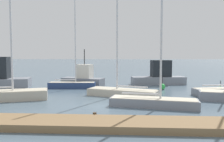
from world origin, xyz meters
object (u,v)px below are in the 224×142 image
Objects in this scene: fishing_boat_0 at (159,76)px; fishing_boat_1 at (83,78)px; sailboat_3 at (72,84)px; sailboat_2 at (6,94)px; channel_buoy_1 at (220,89)px; channel_buoy_2 at (161,79)px; sailboat_0 at (154,99)px; channel_buoy_0 at (162,86)px; sailboat_1 at (122,90)px; sailboat_5 at (223,90)px.

fishing_boat_1 is (-10.82, -1.78, -0.21)m from fishing_boat_0.
sailboat_3 is at bearing -89.40° from fishing_boat_1.
sailboat_2 is 8.60× the size of channel_buoy_1.
fishing_boat_0 is (16.00, 12.62, 0.64)m from sailboat_2.
fishing_boat_1 is 4.44× the size of channel_buoy_2.
sailboat_3 is at bearing 143.27° from sailboat_0.
channel_buoy_0 is at bearing 0.69° from fishing_boat_1.
sailboat_3 is 11.36m from channel_buoy_0.
sailboat_1 is 8.31m from sailboat_3.
sailboat_1 reaches higher than channel_buoy_2.
sailboat_2 is at bearing 33.42° from sailboat_1.
sailboat_0 is 10.15× the size of channel_buoy_1.
channel_buoy_1 is at bearing 53.86° from sailboat_0.
fishing_boat_1 is at bearing 45.79° from sailboat_2.
sailboat_0 is at bearing -39.44° from fishing_boat_1.
fishing_boat_0 reaches higher than channel_buoy_1.
fishing_boat_0 is at bearing 19.56° from sailboat_2.
sailboat_3 is 17.87m from channel_buoy_1.
sailboat_5 is 1.18× the size of fishing_boat_0.
sailboat_0 is 2.07× the size of fishing_boat_1.
sailboat_5 is (21.41, 4.07, -0.07)m from sailboat_2.
sailboat_0 is at bearing -103.68° from channel_buoy_0.
sailboat_0 is 9.19× the size of channel_buoy_2.
sailboat_0 reaches higher than sailboat_3.
sailboat_1 is 8.71× the size of channel_buoy_0.
sailboat_3 is at bearing 174.71° from channel_buoy_1.
channel_buoy_0 is at bearing -102.22° from fishing_boat_0.
channel_buoy_0 is 1.20× the size of channel_buoy_1.
fishing_boat_0 reaches higher than channel_buoy_0.
channel_buoy_0 is 1.09× the size of channel_buoy_2.
sailboat_1 is 1.19× the size of sailboat_3.
fishing_boat_0 is at bearing -98.93° from sailboat_1.
fishing_boat_0 is at bearing 109.45° from sailboat_5.
sailboat_2 reaches higher than sailboat_5.
channel_buoy_0 is (-0.37, -5.02, -0.85)m from fishing_boat_0.
channel_buoy_1 is (8.74, 8.20, -0.31)m from sailboat_0.
sailboat_0 reaches higher than fishing_boat_0.
sailboat_3 is at bearing 154.28° from sailboat_5.
channel_buoy_0 is 6.56m from channel_buoy_1.
sailboat_2 is at bearing -149.77° from fishing_boat_0.
sailboat_2 reaches higher than fishing_boat_1.
fishing_boat_1 is at bearing 133.33° from sailboat_0.
sailboat_1 is 10.48× the size of channel_buoy_1.
sailboat_2 is at bearing -97.58° from fishing_boat_1.
sailboat_1 is 9.49× the size of channel_buoy_2.
sailboat_0 is at bearing -50.23° from sailboat_3.
sailboat_1 is at bearing 174.20° from sailboat_5.
sailboat_5 is (10.68, 1.34, -0.08)m from sailboat_1.
sailboat_1 is 6.90m from channel_buoy_0.
fishing_boat_0 is (11.72, 4.65, 0.63)m from sailboat_3.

